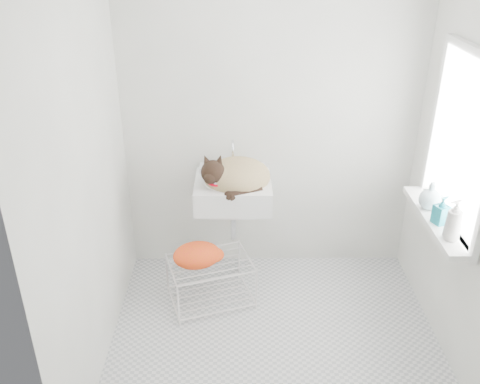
{
  "coord_description": "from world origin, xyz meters",
  "views": [
    {
      "loc": [
        -0.25,
        -2.63,
        2.47
      ],
      "look_at": [
        -0.23,
        0.5,
        0.88
      ],
      "focal_mm": 38.71,
      "sensor_mm": 36.0,
      "label": 1
    }
  ],
  "objects_px": {
    "sink": "(233,181)",
    "bottle_a": "(450,239)",
    "cat": "(234,177)",
    "wire_rack": "(211,283)",
    "bottle_b": "(439,223)",
    "bottle_c": "(428,208)"
  },
  "relations": [
    {
      "from": "cat",
      "to": "bottle_b",
      "type": "height_order",
      "value": "cat"
    },
    {
      "from": "cat",
      "to": "wire_rack",
      "type": "xyz_separation_m",
      "value": [
        -0.18,
        -0.27,
        -0.74
      ]
    },
    {
      "from": "bottle_b",
      "to": "bottle_c",
      "type": "bearing_deg",
      "value": 90.0
    },
    {
      "from": "cat",
      "to": "bottle_a",
      "type": "bearing_deg",
      "value": -39.78
    },
    {
      "from": "wire_rack",
      "to": "cat",
      "type": "bearing_deg",
      "value": 56.74
    },
    {
      "from": "sink",
      "to": "cat",
      "type": "height_order",
      "value": "cat"
    },
    {
      "from": "bottle_c",
      "to": "bottle_a",
      "type": "bearing_deg",
      "value": -90.0
    },
    {
      "from": "wire_rack",
      "to": "bottle_c",
      "type": "distance_m",
      "value": 1.61
    },
    {
      "from": "sink",
      "to": "bottle_a",
      "type": "relative_size",
      "value": 2.55
    },
    {
      "from": "sink",
      "to": "bottle_c",
      "type": "xyz_separation_m",
      "value": [
        1.28,
        -0.42,
        0.0
      ]
    },
    {
      "from": "sink",
      "to": "wire_rack",
      "type": "distance_m",
      "value": 0.77
    },
    {
      "from": "cat",
      "to": "bottle_c",
      "type": "height_order",
      "value": "cat"
    },
    {
      "from": "bottle_a",
      "to": "bottle_b",
      "type": "height_order",
      "value": "bottle_a"
    },
    {
      "from": "sink",
      "to": "bottle_b",
      "type": "distance_m",
      "value": 1.42
    },
    {
      "from": "wire_rack",
      "to": "bottle_a",
      "type": "relative_size",
      "value": 2.62
    },
    {
      "from": "sink",
      "to": "bottle_a",
      "type": "height_order",
      "value": "sink"
    },
    {
      "from": "sink",
      "to": "bottle_b",
      "type": "relative_size",
      "value": 3.07
    },
    {
      "from": "sink",
      "to": "bottle_a",
      "type": "bearing_deg",
      "value": -31.97
    },
    {
      "from": "sink",
      "to": "bottle_a",
      "type": "xyz_separation_m",
      "value": [
        1.28,
        -0.8,
        0.0
      ]
    },
    {
      "from": "wire_rack",
      "to": "bottle_b",
      "type": "bearing_deg",
      "value": -12.78
    },
    {
      "from": "cat",
      "to": "bottle_a",
      "type": "relative_size",
      "value": 2.44
    },
    {
      "from": "bottle_a",
      "to": "bottle_b",
      "type": "relative_size",
      "value": 1.21
    }
  ]
}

